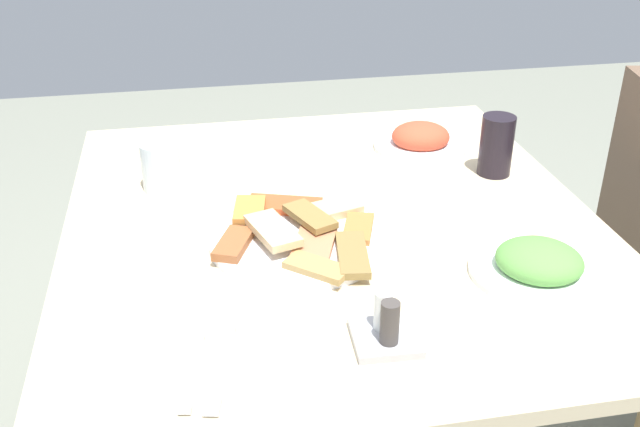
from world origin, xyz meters
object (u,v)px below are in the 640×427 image
object	(u,v)px
spoon	(221,365)
dining_table	(333,256)
drinking_glass	(161,166)
paper_napkin	(207,369)
pide_platter	(300,236)
fork	(193,369)
condiment_caddy	(387,328)
salad_plate_rice	(539,264)
soda_can	(496,145)
salad_plate_greens	(420,140)

from	to	relation	value
spoon	dining_table	bearing A→B (deg)	160.34
drinking_glass	paper_napkin	size ratio (longest dim) A/B	0.85
dining_table	pide_platter	distance (m)	0.13
fork	condiment_caddy	xyz separation A→B (m)	(-0.02, 0.26, 0.02)
spoon	condiment_caddy	distance (m)	0.23
salad_plate_rice	soda_can	size ratio (longest dim) A/B	1.77
fork	condiment_caddy	world-z (taller)	condiment_caddy
salad_plate_rice	pide_platter	bearing A→B (deg)	-115.61
salad_plate_greens	paper_napkin	xyz separation A→B (m)	(0.66, -0.50, -0.02)
salad_plate_rice	paper_napkin	size ratio (longest dim) A/B	1.93
salad_plate_greens	dining_table	bearing A→B (deg)	-41.36
soda_can	drinking_glass	world-z (taller)	soda_can
soda_can	paper_napkin	bearing A→B (deg)	-49.96
salad_plate_greens	salad_plate_rice	size ratio (longest dim) A/B	0.94
salad_plate_greens	pide_platter	bearing A→B (deg)	-42.34
dining_table	fork	size ratio (longest dim) A/B	6.42
paper_napkin	pide_platter	bearing A→B (deg)	150.52
salad_plate_rice	paper_napkin	world-z (taller)	salad_plate_rice
dining_table	paper_napkin	size ratio (longest dim) A/B	9.36
paper_napkin	fork	size ratio (longest dim) A/B	0.69
paper_napkin	condiment_caddy	world-z (taller)	condiment_caddy
pide_platter	soda_can	xyz separation A→B (m)	(-0.20, 0.43, 0.05)
condiment_caddy	fork	bearing A→B (deg)	-86.69
drinking_glass	spoon	size ratio (longest dim) A/B	0.52
spoon	salad_plate_greens	bearing A→B (deg)	155.58
salad_plate_rice	drinking_glass	xyz separation A→B (m)	(-0.42, -0.58, 0.03)
spoon	condiment_caddy	xyz separation A→B (m)	(-0.02, 0.23, 0.02)
salad_plate_rice	drinking_glass	world-z (taller)	drinking_glass
salad_plate_greens	paper_napkin	size ratio (longest dim) A/B	1.81
salad_plate_greens	fork	xyz separation A→B (m)	(0.66, -0.51, -0.01)
salad_plate_rice	fork	xyz separation A→B (m)	(0.14, -0.54, -0.01)
salad_plate_greens	soda_can	size ratio (longest dim) A/B	1.65
pide_platter	salad_plate_rice	distance (m)	0.39
soda_can	dining_table	bearing A→B (deg)	-69.71
pide_platter	paper_napkin	xyz separation A→B (m)	(0.30, -0.17, -0.01)
drinking_glass	salad_plate_greens	bearing A→B (deg)	100.54
pide_platter	paper_napkin	world-z (taller)	pide_platter
pide_platter	drinking_glass	xyz separation A→B (m)	(-0.25, -0.23, 0.04)
paper_napkin	condiment_caddy	xyz separation A→B (m)	(-0.02, 0.25, 0.02)
soda_can	fork	xyz separation A→B (m)	(0.51, -0.62, -0.06)
salad_plate_greens	condiment_caddy	xyz separation A→B (m)	(0.64, -0.25, 0.00)
drinking_glass	paper_napkin	distance (m)	0.56
salad_plate_greens	salad_plate_rice	xyz separation A→B (m)	(0.52, 0.03, -0.00)
salad_plate_greens	spoon	xyz separation A→B (m)	(0.66, -0.48, -0.01)
salad_plate_rice	drinking_glass	distance (m)	0.72
spoon	condiment_caddy	bearing A→B (deg)	105.32
drinking_glass	condiment_caddy	size ratio (longest dim) A/B	1.01
salad_plate_greens	condiment_caddy	distance (m)	0.69
salad_plate_rice	paper_napkin	bearing A→B (deg)	-75.39
dining_table	spoon	world-z (taller)	spoon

